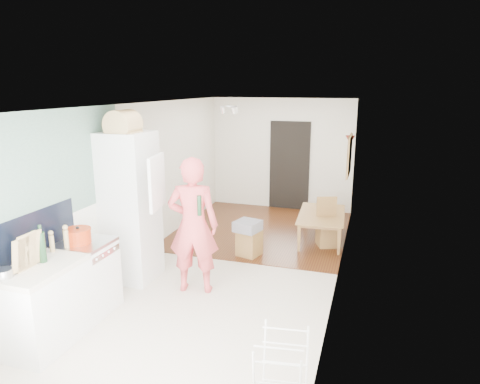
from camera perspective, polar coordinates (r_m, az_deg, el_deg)
The scene contains 32 objects.
room_shell at distance 6.40m, azimuth -1.08°, elevation 0.34°, with size 3.20×7.00×2.50m, color white, non-canonical shape.
floor at distance 6.81m, azimuth -1.03°, elevation -9.94°, with size 3.20×7.00×0.01m, color beige.
wood_floor_overlay at distance 8.46m, azimuth 2.96°, elevation -5.02°, with size 3.20×3.30×0.01m, color #532E11.
sage_wall_panel at distance 5.36m, azimuth -24.70°, elevation 2.92°, with size 0.02×3.00×1.30m, color gray.
tile_splashback at distance 5.15m, azimuth -27.92°, elevation -5.95°, with size 0.02×1.90×0.50m, color black.
doorway_recess at distance 9.70m, azimuth 6.61°, elevation 3.47°, with size 0.90×0.04×2.00m, color black.
base_cabinet at distance 5.23m, azimuth -24.73°, elevation -13.85°, with size 0.60×0.90×0.86m, color white.
worktop at distance 5.05m, azimuth -25.26°, elevation -9.20°, with size 0.62×0.92×0.06m, color beige.
range_cooker at distance 5.74m, azimuth -19.70°, elevation -10.74°, with size 0.60×0.60×0.88m, color white.
cooker_top at distance 5.57m, azimuth -20.09°, elevation -6.43°, with size 0.60×0.60×0.04m, color #BDBDC0.
fridge_housing at distance 6.29m, azimuth -14.42°, elevation -2.00°, with size 0.66×0.66×2.15m, color white.
fridge_door at distance 5.62m, azimuth -11.01°, elevation 1.30°, with size 0.56×0.04×0.70m, color white.
fridge_interior at distance 6.02m, azimuth -12.18°, elevation 2.08°, with size 0.02×0.52×0.66m, color white.
pinboard at distance 7.90m, azimuth 14.39°, elevation 4.75°, with size 0.03×0.90×0.70m, color tan.
pinboard_frame at distance 7.90m, azimuth 14.29°, elevation 4.76°, with size 0.01×0.94×0.74m, color olive.
wall_sconce at distance 8.52m, azimuth 14.47°, elevation 6.75°, with size 0.18×0.18×0.16m, color maroon.
person at distance 5.74m, azimuth -6.30°, elevation -2.88°, with size 0.81×0.53×2.21m, color #E55155.
dining_table at distance 7.96m, azimuth 10.94°, elevation -4.91°, with size 1.23×0.68×0.43m, color olive.
dining_chair at distance 7.65m, azimuth 11.73°, elevation -4.05°, with size 0.36×0.36×0.86m, color olive, non-canonical shape.
stool at distance 7.15m, azimuth 1.24°, elevation -6.80°, with size 0.34×0.34×0.44m, color olive, non-canonical shape.
grey_drape at distance 7.01m, azimuth 1.02°, elevation -4.56°, with size 0.37×0.37×0.17m, color gray.
drying_rack at distance 3.92m, azimuth 5.51°, elevation -23.37°, with size 0.40×0.36×0.77m, color white, non-canonical shape.
bread_bin at distance 5.99m, azimuth -15.33°, elevation 8.69°, with size 0.41×0.39×0.22m, color tan, non-canonical shape.
red_casserole at distance 5.51m, azimuth -20.77°, elevation -5.48°, with size 0.31×0.31×0.18m, color #BC300E.
steel_pan at distance 4.88m, azimuth -29.04°, elevation -9.49°, with size 0.18×0.18×0.09m, color #BDBDC0.
held_bottle at distance 5.54m, azimuth -5.44°, elevation -1.79°, with size 0.06×0.06×0.27m, color #1A3C20.
bottle_a at distance 5.06m, azimuth -24.90°, elevation -6.70°, with size 0.08×0.08×0.33m, color #1A3C20.
bottle_b at distance 5.14m, azimuth -25.73°, elevation -6.82°, with size 0.06×0.06×0.27m, color #1A3C20.
bottle_c at distance 5.10m, azimuth -26.44°, elevation -7.42°, with size 0.09×0.09×0.22m, color silver.
pepper_mill_front at distance 5.41m, azimuth -22.16°, elevation -5.79°, with size 0.06×0.06×0.22m, color tan.
pepper_mill_back at distance 5.34m, azimuth -23.80°, elevation -6.30°, with size 0.05×0.05×0.20m, color tan.
chopping_boards at distance 4.91m, azimuth -26.55°, elevation -7.13°, with size 0.04×0.29×0.39m, color tan, non-canonical shape.
Camera 1 is at (1.98, -5.89, 2.77)m, focal length 32.00 mm.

